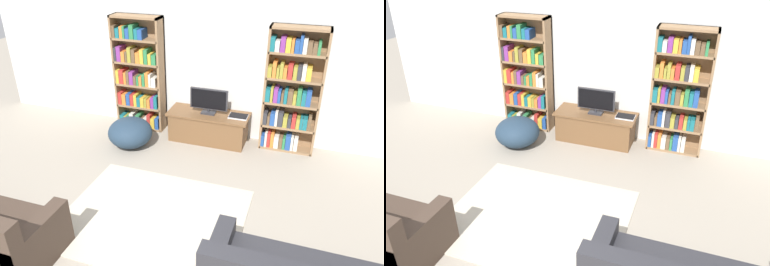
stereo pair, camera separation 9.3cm
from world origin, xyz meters
TOP-DOWN VIEW (x-y plane):
  - wall_back at (0.00, 4.23)m, footprint 8.80×0.06m
  - bookshelf_left at (-1.45, 4.05)m, footprint 0.88×0.30m
  - bookshelf_right at (1.20, 4.05)m, footprint 0.88×0.30m
  - tv_stand at (-0.10, 3.89)m, footprint 1.39×0.55m
  - television at (-0.10, 3.89)m, footprint 0.64×0.16m
  - laptop at (0.41, 3.91)m, footprint 0.31×0.23m
  - area_rug at (-0.19, 1.69)m, footprint 2.27×1.87m
  - beanbag_ottoman at (-1.30, 3.29)m, footprint 0.75×0.75m

SIDE VIEW (x-z plane):
  - area_rug at x=-0.19m, z-range 0.00..0.02m
  - beanbag_ottoman at x=-1.30m, z-range 0.00..0.49m
  - tv_stand at x=-0.10m, z-range 0.00..0.52m
  - laptop at x=0.41m, z-range 0.52..0.54m
  - television at x=-0.10m, z-range 0.53..0.97m
  - bookshelf_left at x=-1.45m, z-range -0.06..1.98m
  - bookshelf_right at x=1.20m, z-range -0.03..2.01m
  - wall_back at x=0.00m, z-range 0.00..2.60m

